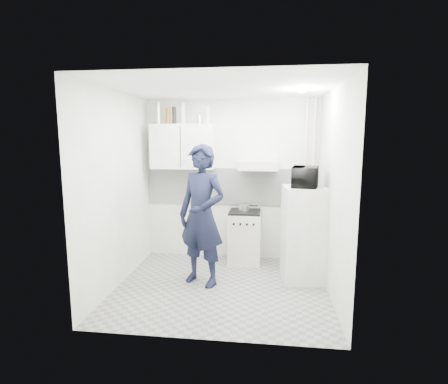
# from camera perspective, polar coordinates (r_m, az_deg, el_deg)

# --- Properties ---
(floor) EXTENTS (2.80, 2.80, 0.00)m
(floor) POSITION_cam_1_polar(r_m,az_deg,el_deg) (4.87, -0.45, -15.25)
(floor) COLOR gray
(floor) RESTS_ON ground
(ceiling) EXTENTS (2.80, 2.80, 0.00)m
(ceiling) POSITION_cam_1_polar(r_m,az_deg,el_deg) (4.49, -0.49, 16.68)
(ceiling) COLOR white
(ceiling) RESTS_ON wall_back
(wall_back) EXTENTS (2.80, 0.00, 2.80)m
(wall_back) POSITION_cam_1_polar(r_m,az_deg,el_deg) (5.73, 1.15, 1.95)
(wall_back) COLOR white
(wall_back) RESTS_ON floor
(wall_left) EXTENTS (0.00, 2.60, 2.60)m
(wall_left) POSITION_cam_1_polar(r_m,az_deg,el_deg) (4.88, -17.00, 0.35)
(wall_left) COLOR white
(wall_left) RESTS_ON floor
(wall_right) EXTENTS (0.00, 2.60, 2.60)m
(wall_right) POSITION_cam_1_polar(r_m,az_deg,el_deg) (4.54, 17.35, -0.29)
(wall_right) COLOR white
(wall_right) RESTS_ON floor
(person) EXTENTS (0.82, 0.70, 1.91)m
(person) POSITION_cam_1_polar(r_m,az_deg,el_deg) (4.71, -3.65, -3.84)
(person) COLOR black
(person) RESTS_ON floor
(stove) EXTENTS (0.51, 0.51, 0.81)m
(stove) POSITION_cam_1_polar(r_m,az_deg,el_deg) (5.64, 3.38, -7.44)
(stove) COLOR beige
(stove) RESTS_ON floor
(fridge) EXTENTS (0.60, 0.60, 1.33)m
(fridge) POSITION_cam_1_polar(r_m,az_deg,el_deg) (5.01, 12.81, -6.70)
(fridge) COLOR white
(fridge) RESTS_ON floor
(stove_top) EXTENTS (0.49, 0.49, 0.03)m
(stove_top) POSITION_cam_1_polar(r_m,az_deg,el_deg) (5.54, 3.42, -3.26)
(stove_top) COLOR black
(stove_top) RESTS_ON stove
(saucepan) EXTENTS (0.17, 0.17, 0.09)m
(saucepan) POSITION_cam_1_polar(r_m,az_deg,el_deg) (5.59, 3.27, -2.50)
(saucepan) COLOR silver
(saucepan) RESTS_ON stove_top
(microwave) EXTENTS (0.54, 0.41, 0.28)m
(microwave) POSITION_cam_1_polar(r_m,az_deg,el_deg) (4.86, 13.13, 2.44)
(microwave) COLOR black
(microwave) RESTS_ON fridge
(bottle_a) EXTENTS (0.08, 0.08, 0.33)m
(bottle_a) POSITION_cam_1_polar(r_m,az_deg,el_deg) (5.76, -10.71, 12.47)
(bottle_a) COLOR silver
(bottle_a) RESTS_ON upper_cabinet
(bottle_b) EXTENTS (0.07, 0.07, 0.26)m
(bottle_b) POSITION_cam_1_polar(r_m,az_deg,el_deg) (5.71, -9.11, 12.16)
(bottle_b) COLOR brown
(bottle_b) RESTS_ON upper_cabinet
(bottle_c) EXTENTS (0.06, 0.06, 0.27)m
(bottle_c) POSITION_cam_1_polar(r_m,az_deg,el_deg) (5.68, -8.13, 12.25)
(bottle_c) COLOR black
(bottle_c) RESTS_ON upper_cabinet
(bottle_d) EXTENTS (0.07, 0.07, 0.32)m
(bottle_d) POSITION_cam_1_polar(r_m,az_deg,el_deg) (5.65, -6.71, 12.59)
(bottle_d) COLOR #B2B7BC
(bottle_d) RESTS_ON upper_cabinet
(canister_b) EXTENTS (0.07, 0.07, 0.14)m
(canister_b) POSITION_cam_1_polar(r_m,az_deg,el_deg) (5.59, -4.11, 11.71)
(canister_b) COLOR silver
(canister_b) RESTS_ON upper_cabinet
(bottle_e) EXTENTS (0.07, 0.07, 0.29)m
(bottle_e) POSITION_cam_1_polar(r_m,az_deg,el_deg) (5.57, -2.66, 12.50)
(bottle_e) COLOR #B2B7BC
(bottle_e) RESTS_ON upper_cabinet
(upper_cabinet) EXTENTS (1.00, 0.35, 0.70)m
(upper_cabinet) POSITION_cam_1_polar(r_m,az_deg,el_deg) (5.64, -6.68, 7.39)
(upper_cabinet) COLOR white
(upper_cabinet) RESTS_ON wall_back
(range_hood) EXTENTS (0.60, 0.50, 0.14)m
(range_hood) POSITION_cam_1_polar(r_m,az_deg,el_deg) (5.43, 5.64, 4.39)
(range_hood) COLOR beige
(range_hood) RESTS_ON wall_back
(backsplash) EXTENTS (2.74, 0.03, 0.60)m
(backsplash) POSITION_cam_1_polar(r_m,az_deg,el_deg) (5.73, 1.13, 0.94)
(backsplash) COLOR white
(backsplash) RESTS_ON wall_back
(pipe_a) EXTENTS (0.05, 0.05, 2.60)m
(pipe_a) POSITION_cam_1_polar(r_m,az_deg,el_deg) (5.67, 14.26, 1.60)
(pipe_a) COLOR beige
(pipe_a) RESTS_ON floor
(pipe_b) EXTENTS (0.04, 0.04, 2.60)m
(pipe_b) POSITION_cam_1_polar(r_m,az_deg,el_deg) (5.65, 13.06, 1.63)
(pipe_b) COLOR beige
(pipe_b) RESTS_ON floor
(ceiling_spot_fixture) EXTENTS (0.10, 0.10, 0.02)m
(ceiling_spot_fixture) POSITION_cam_1_polar(r_m,az_deg,el_deg) (4.66, 12.61, 15.81)
(ceiling_spot_fixture) COLOR white
(ceiling_spot_fixture) RESTS_ON ceiling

